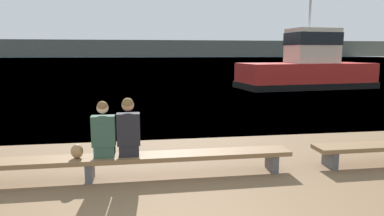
% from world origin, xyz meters
% --- Properties ---
extents(water_surface, '(240.00, 240.00, 0.00)m').
position_xyz_m(water_surface, '(0.00, 126.29, 0.00)').
color(water_surface, '#386084').
rests_on(water_surface, ground).
extents(far_shoreline, '(600.00, 12.00, 8.55)m').
position_xyz_m(far_shoreline, '(0.00, 184.01, 4.28)').
color(far_shoreline, '#4C4C42').
rests_on(far_shoreline, ground).
extents(bench_main, '(7.46, 0.50, 0.43)m').
position_xyz_m(bench_main, '(-1.19, 3.59, 0.36)').
color(bench_main, brown).
rests_on(bench_main, ground).
extents(person_left, '(0.41, 0.41, 1.01)m').
position_xyz_m(person_left, '(-0.93, 3.60, 0.86)').
color(person_left, '#2D4C3D').
rests_on(person_left, bench_main).
extents(person_right, '(0.41, 0.42, 1.06)m').
position_xyz_m(person_right, '(-0.49, 3.59, 0.89)').
color(person_right, black).
rests_on(person_right, bench_main).
extents(shopping_bag, '(0.21, 0.20, 0.25)m').
position_xyz_m(shopping_bag, '(-1.40, 3.58, 0.55)').
color(shopping_bag, '#9E754C').
rests_on(shopping_bag, bench_main).
extents(tugboat_red, '(8.91, 4.31, 5.99)m').
position_xyz_m(tugboat_red, '(10.47, 18.30, 1.19)').
color(tugboat_red, red).
rests_on(tugboat_red, water_surface).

